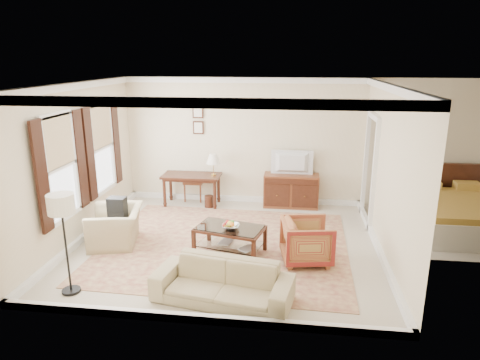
% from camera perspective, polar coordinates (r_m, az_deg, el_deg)
% --- Properties ---
extents(room_shell, '(5.51, 5.01, 2.91)m').
position_cam_1_polar(room_shell, '(7.32, -1.87, 9.39)').
color(room_shell, beige).
rests_on(room_shell, ground).
extents(annex_bedroom, '(3.00, 2.70, 2.90)m').
position_cam_1_polar(annex_bedroom, '(9.46, 27.55, -4.21)').
color(annex_bedroom, beige).
rests_on(annex_bedroom, ground).
extents(window_front, '(0.12, 1.56, 1.80)m').
position_cam_1_polar(window_front, '(7.74, -22.83, 1.56)').
color(window_front, '#CCB284').
rests_on(window_front, room_shell).
extents(window_rear, '(0.12, 1.56, 1.80)m').
position_cam_1_polar(window_rear, '(9.12, -17.93, 4.08)').
color(window_rear, '#CCB284').
rests_on(window_rear, room_shell).
extents(doorway, '(0.10, 1.12, 2.25)m').
position_cam_1_polar(doorway, '(9.10, 16.87, 1.07)').
color(doorway, white).
rests_on(doorway, room_shell).
extents(rug, '(4.52, 3.91, 0.01)m').
position_cam_1_polar(rug, '(7.94, -2.05, -8.64)').
color(rug, maroon).
rests_on(rug, room_shell).
extents(writing_desk, '(1.33, 0.66, 0.72)m').
position_cam_1_polar(writing_desk, '(9.91, -6.47, 0.09)').
color(writing_desk, '#401E12').
rests_on(writing_desk, room_shell).
extents(desk_chair, '(0.55, 0.55, 1.05)m').
position_cam_1_polar(desk_chair, '(10.27, -6.15, 0.16)').
color(desk_chair, brown).
rests_on(desk_chair, room_shell).
extents(desk_lamp, '(0.32, 0.32, 0.50)m').
position_cam_1_polar(desk_lamp, '(9.71, -3.57, 2.04)').
color(desk_lamp, silver).
rests_on(desk_lamp, writing_desk).
extents(framed_prints, '(0.25, 0.04, 0.68)m').
position_cam_1_polar(framed_prints, '(9.99, -5.61, 8.04)').
color(framed_prints, '#401E12').
rests_on(framed_prints, room_shell).
extents(sideboard, '(1.24, 0.48, 0.76)m').
position_cam_1_polar(sideboard, '(9.86, 6.81, -1.40)').
color(sideboard, brown).
rests_on(sideboard, room_shell).
extents(tv, '(0.90, 0.52, 0.12)m').
position_cam_1_polar(tv, '(9.63, 6.97, 3.28)').
color(tv, black).
rests_on(tv, sideboard).
extents(coffee_table, '(1.29, 0.94, 0.49)m').
position_cam_1_polar(coffee_table, '(7.50, -1.37, -7.05)').
color(coffee_table, '#401E12').
rests_on(coffee_table, room_shell).
extents(fruit_bowl, '(0.42, 0.42, 0.10)m').
position_cam_1_polar(fruit_bowl, '(7.36, -1.24, -6.13)').
color(fruit_bowl, silver).
rests_on(fruit_bowl, coffee_table).
extents(book_a, '(0.28, 0.11, 0.38)m').
position_cam_1_polar(book_a, '(7.66, -2.62, -8.10)').
color(book_a, brown).
rests_on(book_a, coffee_table).
extents(book_b, '(0.24, 0.19, 0.38)m').
position_cam_1_polar(book_b, '(7.44, 0.45, -8.87)').
color(book_b, brown).
rests_on(book_b, coffee_table).
extents(striped_armchair, '(0.86, 0.90, 0.81)m').
position_cam_1_polar(striped_armchair, '(7.27, 8.92, -7.79)').
color(striped_armchair, maroon).
rests_on(striped_armchair, room_shell).
extents(club_armchair, '(0.88, 1.15, 0.90)m').
position_cam_1_polar(club_armchair, '(8.16, -16.27, -5.19)').
color(club_armchair, tan).
rests_on(club_armchair, room_shell).
extents(backpack, '(0.26, 0.35, 0.40)m').
position_cam_1_polar(backpack, '(8.19, -16.07, -3.29)').
color(backpack, black).
rests_on(backpack, club_armchair).
extents(sofa, '(2.01, 0.91, 0.76)m').
position_cam_1_polar(sofa, '(6.11, -2.35, -12.72)').
color(sofa, tan).
rests_on(sofa, room_shell).
extents(floor_lamp, '(0.37, 0.37, 1.51)m').
position_cam_1_polar(floor_lamp, '(6.45, -22.69, -3.89)').
color(floor_lamp, black).
rests_on(floor_lamp, room_shell).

